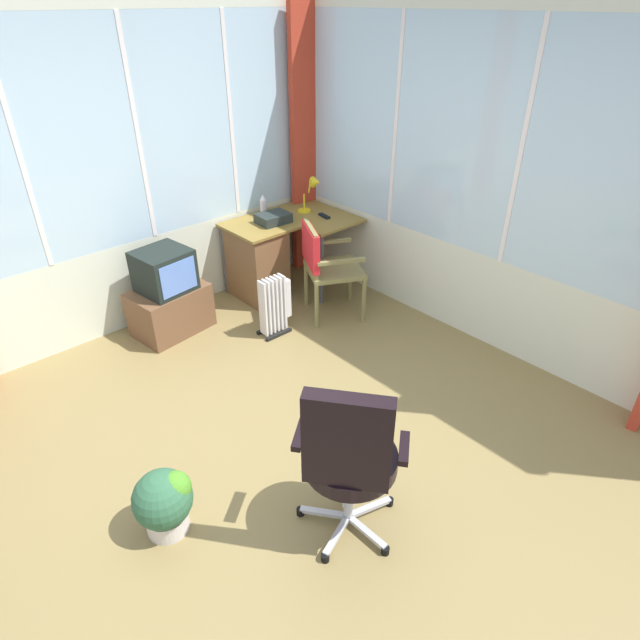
# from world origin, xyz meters

# --- Properties ---
(ground) EXTENTS (5.46, 5.69, 0.06)m
(ground) POSITION_xyz_m (0.00, 0.00, -0.03)
(ground) COLOR olive
(north_window_panel) EXTENTS (4.46, 0.07, 2.69)m
(north_window_panel) POSITION_xyz_m (0.00, 2.37, 1.34)
(north_window_panel) COLOR silver
(north_window_panel) RESTS_ON ground
(east_window_panel) EXTENTS (0.07, 4.69, 2.69)m
(east_window_panel) POSITION_xyz_m (2.26, 0.00, 1.34)
(east_window_panel) COLOR silver
(east_window_panel) RESTS_ON ground
(curtain_corner) EXTENTS (0.33, 0.10, 2.59)m
(curtain_corner) POSITION_xyz_m (2.13, 2.24, 1.29)
(curtain_corner) COLOR #BA3824
(curtain_corner) RESTS_ON ground
(desk) EXTENTS (1.16, 0.89, 0.74)m
(desk) POSITION_xyz_m (1.33, 2.01, 0.39)
(desk) COLOR olive
(desk) RESTS_ON ground
(desk_lamp) EXTENTS (0.23, 0.19, 0.36)m
(desk_lamp) POSITION_xyz_m (1.97, 1.95, 0.96)
(desk_lamp) COLOR yellow
(desk_lamp) RESTS_ON desk
(tv_remote) EXTENTS (0.07, 0.15, 0.02)m
(tv_remote) POSITION_xyz_m (1.94, 1.75, 0.75)
(tv_remote) COLOR black
(tv_remote) RESTS_ON desk
(spray_bottle) EXTENTS (0.06, 0.06, 0.22)m
(spray_bottle) POSITION_xyz_m (1.53, 2.18, 0.84)
(spray_bottle) COLOR silver
(spray_bottle) RESTS_ON desk
(paper_tray) EXTENTS (0.32, 0.25, 0.09)m
(paper_tray) POSITION_xyz_m (1.48, 1.97, 0.78)
(paper_tray) COLOR #242D2B
(paper_tray) RESTS_ON desk
(wooden_armchair) EXTENTS (0.65, 0.65, 0.89)m
(wooden_armchair) POSITION_xyz_m (1.50, 1.31, 0.57)
(wooden_armchair) COLOR olive
(wooden_armchair) RESTS_ON ground
(office_chair) EXTENTS (0.60, 0.61, 1.07)m
(office_chair) POSITION_xyz_m (-0.03, -0.56, 0.62)
(office_chair) COLOR #B7B7BF
(office_chair) RESTS_ON ground
(tv_on_stand) EXTENTS (0.69, 0.52, 0.77)m
(tv_on_stand) POSITION_xyz_m (0.32, 2.01, 0.34)
(tv_on_stand) COLOR brown
(tv_on_stand) RESTS_ON ground
(space_heater) EXTENTS (0.31, 0.18, 0.55)m
(space_heater) POSITION_xyz_m (0.99, 1.36, 0.28)
(space_heater) COLOR silver
(space_heater) RESTS_ON ground
(potted_plant) EXTENTS (0.33, 0.33, 0.41)m
(potted_plant) POSITION_xyz_m (-0.74, 0.14, 0.23)
(potted_plant) COLOR silver
(potted_plant) RESTS_ON ground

